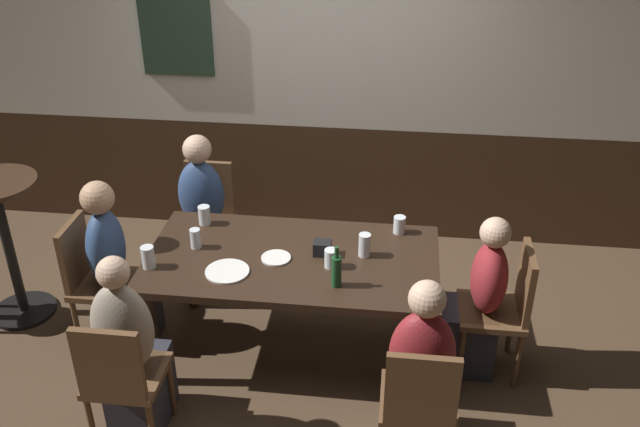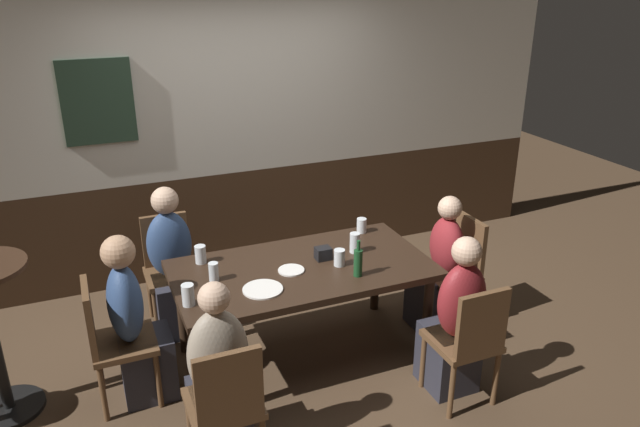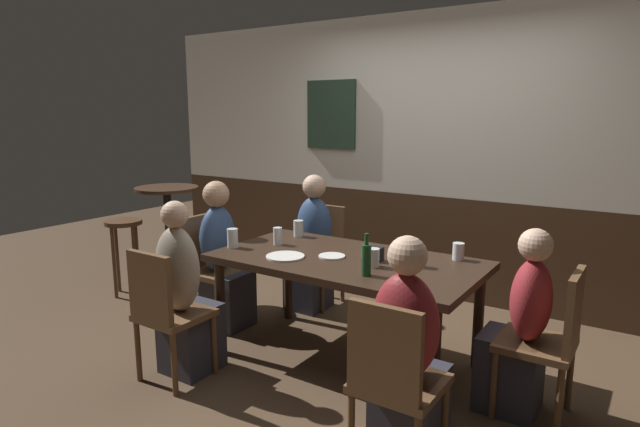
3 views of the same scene
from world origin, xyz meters
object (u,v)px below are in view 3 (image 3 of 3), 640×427
Objects in this scene: tumbler_water at (411,256)px; plate_white_small at (332,256)px; highball_clear at (278,237)px; condiment_caddy at (374,254)px; chair_head_west at (208,263)px; pint_glass_stout at (233,239)px; dining_table at (346,269)px; chair_right_near at (393,377)px; side_bar_table at (169,234)px; person_left_far at (311,252)px; person_left_near at (185,302)px; person_head_west at (223,265)px; chair_left_far at (321,249)px; chair_head_east at (551,336)px; tumbler_short at (458,252)px; person_head_east at (519,336)px; plate_white_large at (285,256)px; bar_stool at (124,236)px; beer_bottle_green at (366,259)px; chair_left_near at (165,309)px; person_right_near at (408,366)px; beer_glass_tall at (298,230)px; beer_glass_half at (373,259)px.

tumbler_water is 0.55m from plate_white_small.
highball_clear is 1.18× the size of condiment_caddy.
pint_glass_stout is (0.48, -0.21, 0.31)m from chair_head_west.
pint_glass_stout is (-0.84, -0.21, 0.14)m from dining_table.
condiment_caddy is at bearing 122.73° from chair_right_near.
side_bar_table is (-1.15, 0.39, -0.19)m from pint_glass_stout.
condiment_caddy is at bearing 2.01° from chair_head_west.
person_left_far is 1.43m from tumbler_water.
person_left_far is 1.01× the size of person_left_near.
person_head_west reaches higher than side_bar_table.
chair_right_near is 1.16m from condiment_caddy.
chair_right_near is 0.75× the size of person_left_near.
chair_right_near is at bearing -48.54° from chair_left_far.
chair_head_east is at bearing -23.04° from chair_left_far.
condiment_caddy is (0.18, 0.05, 0.12)m from dining_table.
side_bar_table reaches higher than chair_right_near.
tumbler_short is 0.37m from tumbler_water.
chair_left_far is 2.14m from person_head_east.
plate_white_large is 0.37× the size of bar_stool.
person_head_west reaches higher than tumbler_water.
chair_head_west reaches higher than plate_white_large.
beer_bottle_green is 0.36× the size of bar_stool.
highball_clear is 0.97m from beer_bottle_green.
chair_left_near is 1.14m from plate_white_small.
side_bar_table is (-3.30, 0.18, 0.12)m from chair_head_east.
person_left_far is at bearing 63.72° from person_head_west.
person_right_near is 8.21× the size of pint_glass_stout.
chair_head_east is 3.34× the size of plate_white_large.
highball_clear is at bearing -165.02° from tumbler_short.
pint_glass_stout is (-0.04, 0.68, 0.31)m from chair_left_near.
beer_glass_tall is at bearing 161.09° from condiment_caddy.
chair_left_far reaches higher than bar_stool.
tumbler_short is (1.44, -0.36, 0.29)m from person_left_far.
dining_table is 6.89× the size of beer_bottle_green.
chair_right_near reaches higher than plate_white_small.
pint_glass_stout is 0.93× the size of tumbler_water.
beer_bottle_green is (-1.02, -0.27, 0.35)m from chair_head_east.
chair_head_west is 0.76× the size of person_right_near.
chair_head_west is 0.16m from person_head_west.
dining_table is 1.71× the size of side_bar_table.
person_head_west is (-1.95, 0.73, 0.02)m from person_right_near.
person_left_far is at bearing 114.60° from plate_white_large.
dining_table is at bearing 180.00° from person_head_east.
tumbler_water reaches higher than tumbler_short.
chair_left_near is 1.00× the size of chair_head_west.
beer_glass_tall is (0.15, 1.07, 0.31)m from person_left_near.
person_head_east is 4.18× the size of beer_bottle_green.
chair_right_near is 3.34× the size of plate_white_large.
beer_glass_half reaches higher than bar_stool.
plate_white_small is at bearing -169.05° from tumbler_water.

